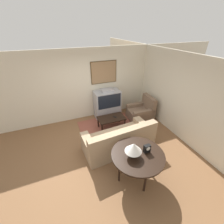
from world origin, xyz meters
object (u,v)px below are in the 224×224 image
(couch, at_px, (119,140))
(coffee_table, at_px, (111,119))
(console_table, at_px, (138,156))
(table_lamp, at_px, (134,148))
(tv, at_px, (107,104))
(mantel_clock, at_px, (147,149))
(armchair, at_px, (141,112))

(couch, distance_m, coffee_table, 1.12)
(console_table, xyz_separation_m, table_lamp, (-0.14, -0.01, 0.32))
(tv, distance_m, couch, 1.96)
(table_lamp, bearing_deg, mantel_clock, -0.16)
(couch, bearing_deg, console_table, 84.18)
(couch, height_order, console_table, couch)
(coffee_table, bearing_deg, console_table, -95.68)
(armchair, distance_m, console_table, 2.85)
(table_lamp, distance_m, mantel_clock, 0.40)
(console_table, distance_m, table_lamp, 0.35)
(tv, relative_size, coffee_table, 1.26)
(armchair, relative_size, console_table, 0.77)
(armchair, distance_m, mantel_clock, 2.77)
(armchair, height_order, console_table, armchair)
(armchair, xyz_separation_m, coffee_table, (-1.36, -0.14, 0.10))
(couch, xyz_separation_m, armchair, (1.54, 1.24, -0.03))
(armchair, bearing_deg, table_lamp, -33.24)
(coffee_table, height_order, mantel_clock, mantel_clock)
(armchair, height_order, coffee_table, armchair)
(couch, relative_size, console_table, 1.77)
(coffee_table, bearing_deg, couch, -99.47)
(couch, bearing_deg, mantel_clock, 95.76)
(console_table, bearing_deg, table_lamp, -177.51)
(couch, xyz_separation_m, mantel_clock, (0.19, -1.10, 0.58))
(tv, distance_m, coffee_table, 0.85)
(tv, xyz_separation_m, coffee_table, (-0.15, -0.82, -0.18))
(coffee_table, xyz_separation_m, console_table, (-0.22, -2.19, 0.33))
(console_table, height_order, mantel_clock, mantel_clock)
(couch, xyz_separation_m, coffee_table, (0.18, 1.10, 0.08))
(couch, distance_m, mantel_clock, 1.25)
(armchair, height_order, table_lamp, table_lamp)
(coffee_table, distance_m, table_lamp, 2.32)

